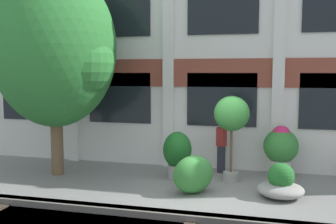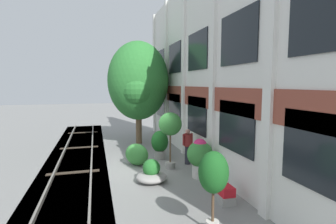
{
  "view_description": "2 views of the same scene",
  "coord_description": "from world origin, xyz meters",
  "px_view_note": "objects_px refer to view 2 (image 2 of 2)",
  "views": [
    {
      "loc": [
        1.45,
        -9.74,
        3.14
      ],
      "look_at": [
        -1.34,
        1.13,
        1.98
      ],
      "focal_mm": 42.0,
      "sensor_mm": 36.0,
      "label": 1
    },
    {
      "loc": [
        11.16,
        -1.7,
        3.68
      ],
      "look_at": [
        -0.88,
        1.66,
        2.33
      ],
      "focal_mm": 28.0,
      "sensor_mm": 36.0,
      "label": 2
    }
  ],
  "objects_px": {
    "potted_plant_square_trough": "(225,194)",
    "resident_by_doorway": "(188,145)",
    "potted_plant_glazed_jar": "(160,143)",
    "potted_plant_tall_urn": "(170,126)",
    "topiary_hedge": "(137,154)",
    "potted_plant_ribbed_drum": "(200,155)",
    "potted_plant_wide_bowl": "(151,174)",
    "potted_plant_terracotta_small": "(213,175)",
    "broadleaf_tree": "(138,83)"
  },
  "relations": [
    {
      "from": "potted_plant_square_trough",
      "to": "resident_by_doorway",
      "type": "distance_m",
      "value": 4.06
    },
    {
      "from": "resident_by_doorway",
      "to": "potted_plant_glazed_jar",
      "type": "bearing_deg",
      "value": 30.74
    },
    {
      "from": "potted_plant_tall_urn",
      "to": "resident_by_doorway",
      "type": "distance_m",
      "value": 1.43
    },
    {
      "from": "resident_by_doorway",
      "to": "potted_plant_tall_urn",
      "type": "bearing_deg",
      "value": 101.53
    },
    {
      "from": "resident_by_doorway",
      "to": "topiary_hedge",
      "type": "bearing_deg",
      "value": 67.96
    },
    {
      "from": "potted_plant_ribbed_drum",
      "to": "topiary_hedge",
      "type": "distance_m",
      "value": 3.12
    },
    {
      "from": "potted_plant_square_trough",
      "to": "topiary_hedge",
      "type": "relative_size",
      "value": 0.67
    },
    {
      "from": "potted_plant_square_trough",
      "to": "potted_plant_ribbed_drum",
      "type": "bearing_deg",
      "value": 177.76
    },
    {
      "from": "potted_plant_glazed_jar",
      "to": "topiary_hedge",
      "type": "distance_m",
      "value": 1.46
    },
    {
      "from": "potted_plant_tall_urn",
      "to": "potted_plant_wide_bowl",
      "type": "bearing_deg",
      "value": -39.8
    },
    {
      "from": "potted_plant_tall_urn",
      "to": "potted_plant_terracotta_small",
      "type": "bearing_deg",
      "value": -4.17
    },
    {
      "from": "potted_plant_ribbed_drum",
      "to": "topiary_hedge",
      "type": "height_order",
      "value": "potted_plant_ribbed_drum"
    },
    {
      "from": "potted_plant_square_trough",
      "to": "potted_plant_terracotta_small",
      "type": "distance_m",
      "value": 2.19
    },
    {
      "from": "broadleaf_tree",
      "to": "resident_by_doorway",
      "type": "distance_m",
      "value": 5.81
    },
    {
      "from": "potted_plant_ribbed_drum",
      "to": "potted_plant_wide_bowl",
      "type": "xyz_separation_m",
      "value": [
        -0.04,
        -1.94,
        -0.58
      ]
    },
    {
      "from": "potted_plant_terracotta_small",
      "to": "topiary_hedge",
      "type": "height_order",
      "value": "potted_plant_terracotta_small"
    },
    {
      "from": "potted_plant_tall_urn",
      "to": "topiary_hedge",
      "type": "relative_size",
      "value": 2.11
    },
    {
      "from": "potted_plant_tall_urn",
      "to": "resident_by_doorway",
      "type": "height_order",
      "value": "potted_plant_tall_urn"
    },
    {
      "from": "potted_plant_square_trough",
      "to": "potted_plant_wide_bowl",
      "type": "distance_m",
      "value": 2.93
    },
    {
      "from": "potted_plant_glazed_jar",
      "to": "potted_plant_wide_bowl",
      "type": "relative_size",
      "value": 1.2
    },
    {
      "from": "potted_plant_ribbed_drum",
      "to": "resident_by_doorway",
      "type": "bearing_deg",
      "value": 175.72
    },
    {
      "from": "potted_plant_glazed_jar",
      "to": "potted_plant_tall_urn",
      "type": "bearing_deg",
      "value": 3.21
    },
    {
      "from": "potted_plant_ribbed_drum",
      "to": "potted_plant_tall_urn",
      "type": "height_order",
      "value": "potted_plant_tall_urn"
    },
    {
      "from": "potted_plant_square_trough",
      "to": "resident_by_doorway",
      "type": "xyz_separation_m",
      "value": [
        -4.01,
        0.22,
        0.62
      ]
    },
    {
      "from": "potted_plant_terracotta_small",
      "to": "topiary_hedge",
      "type": "relative_size",
      "value": 1.78
    },
    {
      "from": "broadleaf_tree",
      "to": "topiary_hedge",
      "type": "height_order",
      "value": "broadleaf_tree"
    },
    {
      "from": "potted_plant_square_trough",
      "to": "potted_plant_terracotta_small",
      "type": "xyz_separation_m",
      "value": [
        1.46,
        -1.1,
        1.21
      ]
    },
    {
      "from": "potted_plant_glazed_jar",
      "to": "topiary_hedge",
      "type": "height_order",
      "value": "potted_plant_glazed_jar"
    },
    {
      "from": "potted_plant_terracotta_small",
      "to": "potted_plant_wide_bowl",
      "type": "xyz_separation_m",
      "value": [
        -3.73,
        -0.75,
        -1.15
      ]
    },
    {
      "from": "potted_plant_wide_bowl",
      "to": "resident_by_doorway",
      "type": "distance_m",
      "value": 2.76
    },
    {
      "from": "potted_plant_terracotta_small",
      "to": "potted_plant_tall_urn",
      "type": "xyz_separation_m",
      "value": [
        -5.08,
        0.37,
        0.4
      ]
    },
    {
      "from": "potted_plant_tall_urn",
      "to": "potted_plant_square_trough",
      "type": "bearing_deg",
      "value": 11.35
    },
    {
      "from": "potted_plant_glazed_jar",
      "to": "broadleaf_tree",
      "type": "bearing_deg",
      "value": -173.24
    },
    {
      "from": "broadleaf_tree",
      "to": "topiary_hedge",
      "type": "relative_size",
      "value": 5.35
    },
    {
      "from": "potted_plant_square_trough",
      "to": "potted_plant_glazed_jar",
      "type": "xyz_separation_m",
      "value": [
        -5.18,
        -0.81,
        0.51
      ]
    },
    {
      "from": "broadleaf_tree",
      "to": "resident_by_doorway",
      "type": "xyz_separation_m",
      "value": [
        4.83,
        1.47,
        -2.88
      ]
    },
    {
      "from": "potted_plant_ribbed_drum",
      "to": "potted_plant_glazed_jar",
      "type": "height_order",
      "value": "potted_plant_ribbed_drum"
    },
    {
      "from": "broadleaf_tree",
      "to": "potted_plant_terracotta_small",
      "type": "relative_size",
      "value": 3.01
    },
    {
      "from": "potted_plant_square_trough",
      "to": "potted_plant_ribbed_drum",
      "type": "xyz_separation_m",
      "value": [
        -2.23,
        0.09,
        0.64
      ]
    },
    {
      "from": "potted_plant_glazed_jar",
      "to": "resident_by_doorway",
      "type": "distance_m",
      "value": 1.56
    },
    {
      "from": "potted_plant_ribbed_drum",
      "to": "potted_plant_terracotta_small",
      "type": "height_order",
      "value": "potted_plant_terracotta_small"
    },
    {
      "from": "potted_plant_terracotta_small",
      "to": "resident_by_doorway",
      "type": "height_order",
      "value": "potted_plant_terracotta_small"
    },
    {
      "from": "potted_plant_tall_urn",
      "to": "topiary_hedge",
      "type": "distance_m",
      "value": 2.09
    },
    {
      "from": "potted_plant_terracotta_small",
      "to": "potted_plant_ribbed_drum",
      "type": "bearing_deg",
      "value": 162.23
    },
    {
      "from": "broadleaf_tree",
      "to": "resident_by_doorway",
      "type": "relative_size",
      "value": 3.83
    },
    {
      "from": "broadleaf_tree",
      "to": "potted_plant_ribbed_drum",
      "type": "height_order",
      "value": "broadleaf_tree"
    },
    {
      "from": "potted_plant_terracotta_small",
      "to": "resident_by_doorway",
      "type": "bearing_deg",
      "value": 166.46
    },
    {
      "from": "broadleaf_tree",
      "to": "topiary_hedge",
      "type": "xyz_separation_m",
      "value": [
        4.38,
        -0.81,
        -3.26
      ]
    },
    {
      "from": "broadleaf_tree",
      "to": "potted_plant_ribbed_drum",
      "type": "bearing_deg",
      "value": 11.43
    },
    {
      "from": "potted_plant_glazed_jar",
      "to": "potted_plant_terracotta_small",
      "type": "distance_m",
      "value": 6.68
    }
  ]
}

